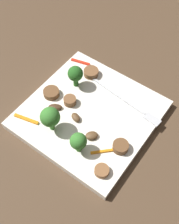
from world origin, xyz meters
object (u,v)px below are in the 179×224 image
object	(u,v)px
mushroom_2	(76,117)
pepper_strip_1	(26,119)
sausage_slice_4	(51,93)
broccoli_floret_2	(50,117)
sausage_slice_1	(102,171)
mushroom_1	(55,107)
sausage_slice_2	(70,101)
mushroom_0	(92,136)
pepper_strip_2	(102,151)
broccoli_floret_0	(75,74)
broccoli_floret_1	(78,142)
sausage_slice_3	(121,147)
sausage_slice_0	(91,73)
plate	(90,114)
fork	(130,104)
pepper_strip_0	(80,62)

from	to	relation	value
mushroom_2	pepper_strip_1	size ratio (longest dim) A/B	0.43
sausage_slice_4	mushroom_2	distance (m)	0.08
broccoli_floret_2	sausage_slice_1	world-z (taller)	broccoli_floret_2
mushroom_1	pepper_strip_1	distance (m)	0.06
sausage_slice_2	mushroom_0	bearing A→B (deg)	-24.96
broccoli_floret_2	sausage_slice_1	size ratio (longest dim) A/B	2.19
sausage_slice_4	mushroom_2	xyz separation A→B (m)	(0.08, -0.02, -0.00)
mushroom_0	pepper_strip_2	distance (m)	0.04
broccoli_floret_0	sausage_slice_4	bearing A→B (deg)	-115.73
broccoli_floret_1	mushroom_0	size ratio (longest dim) A/B	1.96
pepper_strip_1	broccoli_floret_0	bearing A→B (deg)	79.24
sausage_slice_3	pepper_strip_1	xyz separation A→B (m)	(-0.19, -0.06, -0.01)
sausage_slice_0	mushroom_1	bearing A→B (deg)	-92.37
pepper_strip_2	plate	bearing A→B (deg)	140.51
mushroom_1	sausage_slice_3	bearing A→B (deg)	0.42
sausage_slice_2	sausage_slice_4	distance (m)	0.05
sausage_slice_3	pepper_strip_1	bearing A→B (deg)	-162.99
mushroom_2	sausage_slice_2	bearing A→B (deg)	144.52
fork	plate	bearing A→B (deg)	-124.61
sausage_slice_0	pepper_strip_2	xyz separation A→B (m)	(0.13, -0.15, -0.00)
broccoli_floret_2	mushroom_0	bearing A→B (deg)	21.80
sausage_slice_4	mushroom_0	xyz separation A→B (m)	(0.13, -0.03, -0.00)
pepper_strip_0	pepper_strip_2	xyz separation A→B (m)	(0.18, -0.16, -0.00)
pepper_strip_0	broccoli_floret_0	bearing A→B (deg)	-61.09
broccoli_floret_1	broccoli_floret_2	bearing A→B (deg)	174.79
mushroom_2	broccoli_floret_2	bearing A→B (deg)	-118.50
broccoli_floret_1	sausage_slice_2	distance (m)	0.12
sausage_slice_1	broccoli_floret_2	bearing A→B (deg)	172.18
broccoli_floret_1	mushroom_0	distance (m)	0.05
broccoli_floret_1	fork	bearing A→B (deg)	81.57
sausage_slice_3	mushroom_1	xyz separation A→B (m)	(-0.16, -0.00, -0.00)
sausage_slice_1	pepper_strip_2	distance (m)	0.04
fork	pepper_strip_0	size ratio (longest dim) A/B	3.87
sausage_slice_0	sausage_slice_3	distance (m)	0.20
sausage_slice_0	pepper_strip_0	bearing A→B (deg)	159.93
sausage_slice_4	pepper_strip_0	size ratio (longest dim) A/B	0.75
mushroom_2	pepper_strip_2	distance (m)	0.09
pepper_strip_1	pepper_strip_2	distance (m)	0.17
sausage_slice_2	pepper_strip_1	size ratio (longest dim) A/B	0.48
mushroom_1	mushroom_2	distance (m)	0.05
broccoli_floret_1	mushroom_1	bearing A→B (deg)	154.17
broccoli_floret_1	pepper_strip_1	size ratio (longest dim) A/B	0.90
plate	sausage_slice_3	distance (m)	0.11
mushroom_1	pepper_strip_2	xyz separation A→B (m)	(0.14, -0.03, -0.00)
broccoli_floret_1	mushroom_0	xyz separation A→B (m)	(0.00, 0.04, -0.03)
sausage_slice_0	sausage_slice_2	distance (m)	0.09
broccoli_floret_1	sausage_slice_2	bearing A→B (deg)	137.00
sausage_slice_0	sausage_slice_2	size ratio (longest dim) A/B	1.27
broccoli_floret_2	sausage_slice_3	bearing A→B (deg)	17.36
broccoli_floret_1	pepper_strip_0	bearing A→B (deg)	126.48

